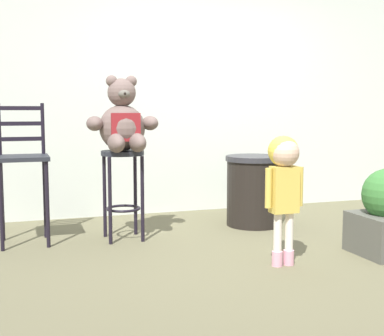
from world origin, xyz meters
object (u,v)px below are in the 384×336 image
teddy_bear (123,124)px  child_walking (284,172)px  bar_stool_with_teddy (123,177)px  trash_bin (254,190)px  bar_chair_empty (23,164)px

teddy_bear → child_walking: size_ratio=0.68×
bar_stool_with_teddy → child_walking: (0.96, -1.16, 0.14)m
trash_bin → bar_chair_empty: 2.21m
bar_stool_with_teddy → trash_bin: size_ratio=1.14×
child_walking → bar_stool_with_teddy: bearing=-171.3°
teddy_bear → trash_bin: size_ratio=0.94×
teddy_bear → bar_chair_empty: teddy_bear is taller
bar_stool_with_teddy → teddy_bear: 0.47m
teddy_bear → child_walking: (0.96, -1.13, -0.33)m
child_walking → bar_chair_empty: bar_chair_empty is taller
bar_stool_with_teddy → bar_chair_empty: size_ratio=0.66×
bar_stool_with_teddy → bar_chair_empty: (-0.84, 0.13, 0.13)m
bar_stool_with_teddy → teddy_bear: (-0.00, -0.03, 0.47)m
bar_stool_with_teddy → bar_chair_empty: 0.86m
child_walking → trash_bin: size_ratio=1.38×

